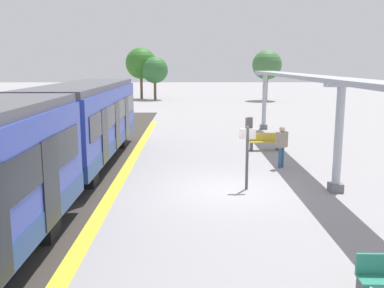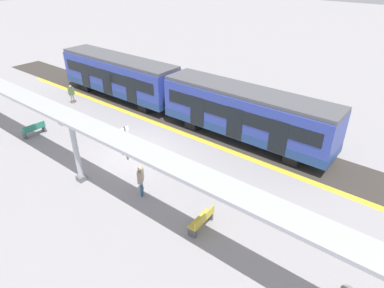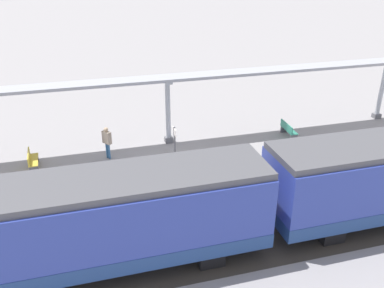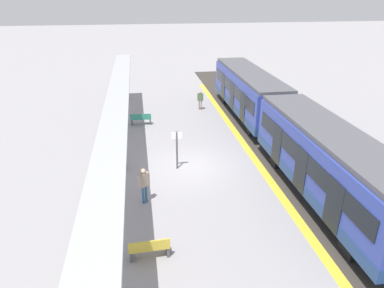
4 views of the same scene
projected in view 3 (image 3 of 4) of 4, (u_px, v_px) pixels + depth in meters
The scene contains 11 objects.
ground_plane at pixel (181, 173), 20.08m from camera, with size 176.00×176.00×0.00m, color gray.
tactile_edge_strip at pixel (204, 218), 16.67m from camera, with size 0.44×36.35×0.01m, color gold.
trackbed at pixel (219, 246), 15.09m from camera, with size 3.20×48.35×0.01m, color #38332D.
train_far_carriage at pixel (96, 224), 13.27m from camera, with size 2.65×11.55×3.48m.
canopy_pillar_nearest at pixel (382, 91), 25.93m from camera, with size 1.10×0.44×3.67m.
canopy_pillar_second at pixel (168, 111), 22.54m from camera, with size 1.10×0.44×3.67m.
canopy_beam at pixel (163, 79), 21.68m from camera, with size 1.20×29.11×0.16m, color #A8AAB2.
bench_near_end at pixel (288, 130), 23.81m from camera, with size 1.52×0.50×0.86m.
bench_mid_platform at pixel (32, 160), 20.35m from camera, with size 1.52×0.51×0.86m.
platform_info_sign at pixel (175, 143), 20.08m from camera, with size 0.56×0.10×2.20m.
passenger_by_the_benches at pixel (107, 139), 21.03m from camera, with size 0.55×0.48×1.76m.
Camera 3 is at (-17.05, 4.19, 9.86)m, focal length 38.13 mm.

